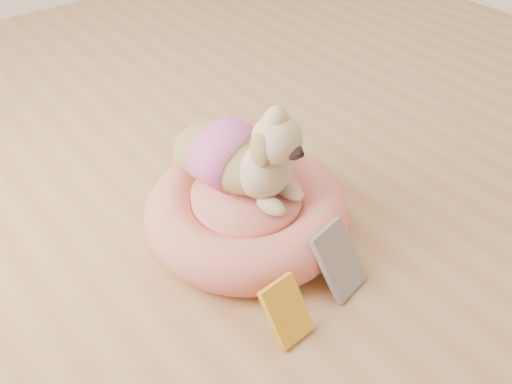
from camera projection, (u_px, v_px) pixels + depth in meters
floor at (316, 165)px, 2.26m from camera, size 4.50×4.50×0.00m
pet_bed at (247, 213)px, 1.90m from camera, size 0.68×0.68×0.18m
dog at (242, 140)px, 1.76m from camera, size 0.42×0.53×0.35m
book_yellow at (287, 311)px, 1.58m from camera, size 0.13×0.13×0.16m
book_white at (339, 260)px, 1.71m from camera, size 0.17×0.17×0.19m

